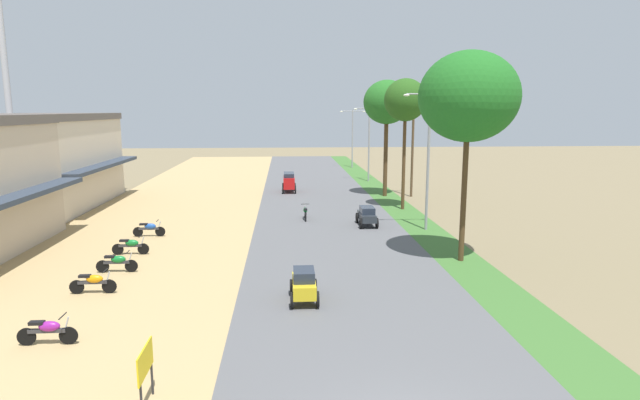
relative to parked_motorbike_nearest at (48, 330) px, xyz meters
The scene contains 18 objects.
shophouse_mid 26.09m from the parked_motorbike_nearest, 112.92° to the left, with size 8.13×13.01×6.90m.
parked_motorbike_nearest is the anchor object (origin of this frame).
parked_motorbike_second 4.50m from the parked_motorbike_nearest, 93.07° to the left, with size 1.80×0.54×0.94m.
parked_motorbike_third 7.17m from the parked_motorbike_nearest, 91.28° to the left, with size 1.80×0.54×0.94m.
parked_motorbike_fourth 10.03m from the parked_motorbike_nearest, 92.21° to the left, with size 1.80×0.54×0.94m.
parked_motorbike_fifth 13.75m from the parked_motorbike_nearest, 91.77° to the left, with size 1.80×0.54×0.94m.
street_signboard 5.27m from the parked_motorbike_nearest, 42.56° to the right, with size 0.06×1.30×1.50m.
median_tree_nearest 18.90m from the parked_motorbike_nearest, 26.91° to the left, with size 4.53×4.53×9.73m.
median_tree_second 27.14m from the parked_motorbike_nearest, 52.97° to the left, with size 2.98×2.98×9.26m.
median_tree_third 31.73m from the parked_motorbike_nearest, 59.72° to the left, with size 3.78×3.78×9.49m.
streetlamp_near 21.68m from the parked_motorbike_nearest, 42.53° to the left, with size 3.16×0.20×8.14m.
streetlamp_mid 39.23m from the parked_motorbike_nearest, 66.33° to the left, with size 3.16×0.20×7.39m.
streetlamp_far 50.94m from the parked_motorbike_nearest, 72.03° to the left, with size 3.16×0.20×7.10m.
utility_pole_near 32.25m from the parked_motorbike_nearest, 56.20° to the left, with size 1.80×0.20×9.20m.
car_hatchback_yellow 8.51m from the parked_motorbike_nearest, 21.39° to the left, with size 1.04×2.00×1.23m.
car_sedan_charcoal 19.88m from the parked_motorbike_nearest, 51.78° to the left, with size 1.10×2.26×1.19m.
car_van_red 30.22m from the parked_motorbike_nearest, 75.38° to the left, with size 1.19×2.41×1.67m.
motorbike_ahead_second 19.72m from the parked_motorbike_nearest, 64.22° to the left, with size 0.54×1.80×0.94m.
Camera 1 is at (-2.63, -9.52, 7.15)m, focal length 28.97 mm.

